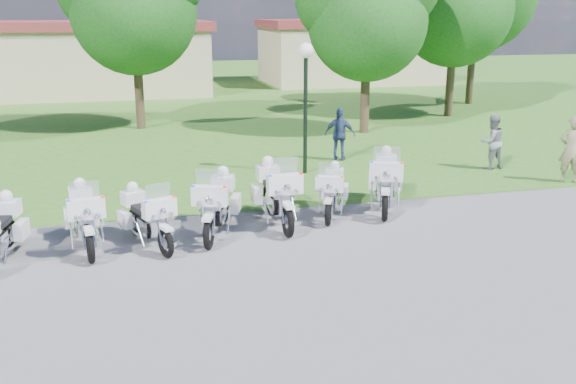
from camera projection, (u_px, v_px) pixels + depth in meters
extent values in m
plane|color=slate|center=(325.00, 251.00, 12.95)|extent=(100.00, 100.00, 0.00)
cube|color=#32601E|center=(190.00, 92.00, 38.13)|extent=(100.00, 48.00, 0.01)
torus|color=black|center=(10.00, 235.00, 12.95)|extent=(0.24, 0.66, 0.64)
cube|color=white|center=(22.00, 229.00, 12.78)|extent=(0.26, 0.52, 0.35)
cube|color=white|center=(7.00, 208.00, 12.82)|extent=(0.52, 0.46, 0.31)
sphere|color=white|center=(6.00, 196.00, 12.75)|extent=(0.25, 0.25, 0.25)
torus|color=black|center=(90.00, 247.00, 12.28)|extent=(0.21, 0.67, 0.66)
torus|color=black|center=(83.00, 221.00, 13.77)|extent=(0.21, 0.67, 0.66)
cube|color=white|center=(89.00, 230.00, 12.17)|extent=(0.23, 0.45, 0.07)
cube|color=white|center=(86.00, 209.00, 12.29)|extent=(0.73, 0.33, 0.39)
cube|color=silver|center=(84.00, 191.00, 12.25)|extent=(0.56, 0.19, 0.37)
sphere|color=red|center=(103.00, 198.00, 12.29)|extent=(0.09, 0.09, 0.09)
sphere|color=#1426E5|center=(68.00, 202.00, 12.07)|extent=(0.09, 0.09, 0.09)
cube|color=silver|center=(86.00, 228.00, 13.01)|extent=(0.40, 0.59, 0.33)
cube|color=white|center=(85.00, 215.00, 12.70)|extent=(0.38, 0.55, 0.22)
cube|color=black|center=(83.00, 208.00, 13.18)|extent=(0.41, 0.65, 0.12)
cube|color=white|center=(97.00, 214.00, 13.70)|extent=(0.24, 0.53, 0.35)
cube|color=white|center=(68.00, 218.00, 13.49)|extent=(0.24, 0.53, 0.35)
cube|color=white|center=(81.00, 195.00, 13.64)|extent=(0.52, 0.45, 0.31)
sphere|color=white|center=(80.00, 184.00, 13.57)|extent=(0.26, 0.26, 0.26)
torus|color=black|center=(166.00, 243.00, 12.56)|extent=(0.33, 0.62, 0.61)
torus|color=black|center=(135.00, 222.00, 13.79)|extent=(0.33, 0.62, 0.61)
cube|color=white|center=(165.00, 228.00, 12.46)|extent=(0.30, 0.44, 0.06)
cube|color=white|center=(159.00, 208.00, 12.55)|extent=(0.69, 0.44, 0.37)
cube|color=silver|center=(157.00, 192.00, 12.50)|extent=(0.52, 0.29, 0.34)
sphere|color=red|center=(174.00, 198.00, 12.62)|extent=(0.08, 0.08, 0.08)
sphere|color=#1426E5|center=(146.00, 203.00, 12.29)|extent=(0.08, 0.08, 0.08)
cube|color=silver|center=(149.00, 227.00, 13.16)|extent=(0.47, 0.59, 0.31)
cube|color=white|center=(153.00, 215.00, 12.90)|extent=(0.44, 0.55, 0.20)
cube|color=black|center=(143.00, 209.00, 13.29)|extent=(0.49, 0.64, 0.11)
cube|color=white|center=(149.00, 215.00, 13.79)|extent=(0.32, 0.50, 0.33)
cube|color=white|center=(125.00, 219.00, 13.48)|extent=(0.32, 0.50, 0.33)
cube|color=white|center=(133.00, 198.00, 13.66)|extent=(0.54, 0.50, 0.29)
sphere|color=white|center=(132.00, 187.00, 13.60)|extent=(0.24, 0.24, 0.24)
torus|color=black|center=(209.00, 234.00, 12.98)|extent=(0.34, 0.69, 0.68)
torus|color=black|center=(224.00, 208.00, 14.64)|extent=(0.34, 0.69, 0.68)
cube|color=white|center=(208.00, 217.00, 12.87)|extent=(0.32, 0.48, 0.07)
cube|color=white|center=(210.00, 196.00, 13.01)|extent=(0.77, 0.46, 0.41)
cube|color=silver|center=(210.00, 178.00, 12.97)|extent=(0.58, 0.30, 0.38)
sphere|color=red|center=(225.00, 188.00, 12.87)|extent=(0.09, 0.09, 0.09)
sphere|color=#1426E5|center=(193.00, 187.00, 12.92)|extent=(0.09, 0.09, 0.09)
cube|color=silver|center=(217.00, 215.00, 13.80)|extent=(0.51, 0.65, 0.34)
cube|color=white|center=(214.00, 202.00, 13.47)|extent=(0.48, 0.60, 0.22)
cube|color=black|center=(219.00, 196.00, 14.00)|extent=(0.53, 0.71, 0.12)
cube|color=white|center=(236.00, 203.00, 14.42)|extent=(0.34, 0.56, 0.37)
cube|color=white|center=(209.00, 203.00, 14.47)|extent=(0.34, 0.56, 0.37)
cube|color=white|center=(223.00, 183.00, 14.50)|extent=(0.59, 0.54, 0.32)
sphere|color=white|center=(223.00, 171.00, 14.43)|extent=(0.26, 0.26, 0.26)
torus|color=black|center=(288.00, 221.00, 13.68)|extent=(0.15, 0.71, 0.71)
torus|color=black|center=(268.00, 198.00, 15.35)|extent=(0.15, 0.71, 0.71)
cube|color=white|center=(288.00, 205.00, 13.56)|extent=(0.20, 0.47, 0.07)
cube|color=white|center=(285.00, 184.00, 13.70)|extent=(0.77, 0.27, 0.42)
cube|color=silver|center=(284.00, 167.00, 13.65)|extent=(0.60, 0.14, 0.40)
sphere|color=red|center=(301.00, 175.00, 13.67)|extent=(0.10, 0.10, 0.10)
sphere|color=#1426E5|center=(270.00, 177.00, 13.50)|extent=(0.10, 0.10, 0.10)
cube|color=silver|center=(277.00, 204.00, 14.50)|extent=(0.37, 0.60, 0.36)
cube|color=white|center=(280.00, 191.00, 14.16)|extent=(0.35, 0.56, 0.23)
cube|color=black|center=(274.00, 185.00, 14.70)|extent=(0.37, 0.66, 0.13)
cube|color=white|center=(283.00, 192.00, 15.24)|extent=(0.20, 0.55, 0.38)
cube|color=white|center=(257.00, 194.00, 15.08)|extent=(0.20, 0.55, 0.38)
cube|color=white|center=(268.00, 173.00, 15.21)|extent=(0.52, 0.43, 0.34)
sphere|color=white|center=(268.00, 162.00, 15.14)|extent=(0.28, 0.28, 0.28)
torus|color=black|center=(328.00, 213.00, 14.42)|extent=(0.34, 0.59, 0.59)
torus|color=black|center=(334.00, 195.00, 15.84)|extent=(0.34, 0.59, 0.59)
cube|color=white|center=(328.00, 200.00, 14.31)|extent=(0.30, 0.42, 0.06)
cube|color=white|center=(330.00, 184.00, 14.43)|extent=(0.67, 0.45, 0.35)
cube|color=silver|center=(330.00, 170.00, 14.40)|extent=(0.50, 0.29, 0.33)
sphere|color=red|center=(342.00, 178.00, 14.30)|extent=(0.08, 0.08, 0.08)
sphere|color=#1426E5|center=(317.00, 177.00, 14.38)|extent=(0.08, 0.08, 0.08)
cube|color=silver|center=(331.00, 199.00, 15.12)|extent=(0.47, 0.57, 0.30)
cube|color=white|center=(331.00, 189.00, 14.83)|extent=(0.44, 0.53, 0.19)
cube|color=black|center=(333.00, 185.00, 15.29)|extent=(0.49, 0.62, 0.11)
cube|color=white|center=(345.00, 191.00, 15.63)|extent=(0.33, 0.48, 0.32)
cube|color=white|center=(323.00, 190.00, 15.71)|extent=(0.33, 0.48, 0.32)
cube|color=white|center=(335.00, 174.00, 15.72)|extent=(0.53, 0.49, 0.28)
sphere|color=white|center=(335.00, 165.00, 15.66)|extent=(0.23, 0.23, 0.23)
torus|color=black|center=(385.00, 206.00, 14.72)|extent=(0.40, 0.71, 0.72)
torus|color=black|center=(385.00, 186.00, 16.45)|extent=(0.40, 0.71, 0.72)
cube|color=white|center=(386.00, 191.00, 14.60)|extent=(0.36, 0.51, 0.07)
cube|color=white|center=(386.00, 171.00, 14.74)|extent=(0.81, 0.53, 0.43)
cube|color=silver|center=(387.00, 155.00, 14.70)|extent=(0.60, 0.35, 0.40)
sphere|color=red|center=(402.00, 164.00, 14.58)|extent=(0.10, 0.10, 0.10)
sphere|color=#1426E5|center=(372.00, 163.00, 14.67)|extent=(0.10, 0.10, 0.10)
cube|color=silver|center=(385.00, 190.00, 15.57)|extent=(0.56, 0.69, 0.36)
cube|color=white|center=(386.00, 178.00, 15.22)|extent=(0.53, 0.64, 0.24)
cube|color=black|center=(386.00, 173.00, 15.78)|extent=(0.59, 0.75, 0.13)
cube|color=white|center=(398.00, 181.00, 16.20)|extent=(0.39, 0.59, 0.38)
cube|color=white|center=(373.00, 180.00, 16.29)|extent=(0.39, 0.59, 0.38)
cube|color=white|center=(386.00, 162.00, 16.31)|extent=(0.64, 0.59, 0.34)
sphere|color=white|center=(386.00, 151.00, 16.23)|extent=(0.28, 0.28, 0.28)
cylinder|color=black|center=(305.00, 116.00, 18.70)|extent=(0.12, 0.12, 3.44)
sphere|color=white|center=(306.00, 50.00, 18.19)|extent=(0.44, 0.44, 0.44)
cylinder|color=#38281C|center=(139.00, 87.00, 25.94)|extent=(0.36, 0.36, 3.40)
sphere|color=#164E17|center=(134.00, 12.00, 25.14)|extent=(4.94, 4.94, 4.94)
cylinder|color=#38281C|center=(365.00, 93.00, 25.13)|extent=(0.36, 0.36, 3.14)
sphere|color=#164E17|center=(367.00, 21.00, 24.39)|extent=(4.57, 4.57, 4.57)
cylinder|color=#38281C|center=(450.00, 78.00, 29.08)|extent=(0.36, 0.36, 3.46)
sphere|color=#164E17|center=(455.00, 10.00, 28.26)|extent=(5.03, 5.03, 5.03)
cylinder|color=#38281C|center=(471.00, 64.00, 32.87)|extent=(0.36, 0.36, 4.05)
cube|color=#BCAF88|center=(83.00, 62.00, 37.17)|extent=(14.00, 8.00, 3.60)
cube|color=maroon|center=(80.00, 26.00, 36.60)|extent=(14.56, 8.32, 0.50)
cube|color=#BCAF88|center=(349.00, 55.00, 43.03)|extent=(11.00, 7.00, 3.60)
cube|color=maroon|center=(349.00, 23.00, 42.47)|extent=(11.44, 7.28, 0.50)
imported|color=#969065|center=(571.00, 150.00, 17.91)|extent=(0.80, 0.68, 1.87)
imported|color=gray|center=(492.00, 142.00, 19.48)|extent=(0.88, 0.72, 1.67)
imported|color=navy|center=(340.00, 135.00, 20.59)|extent=(1.06, 0.82, 1.68)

